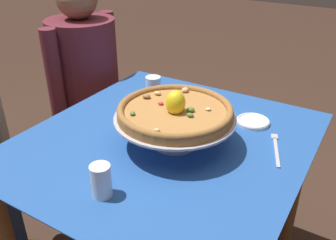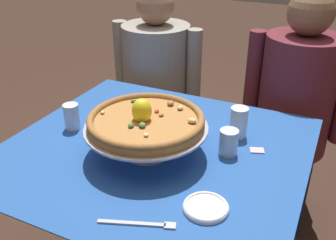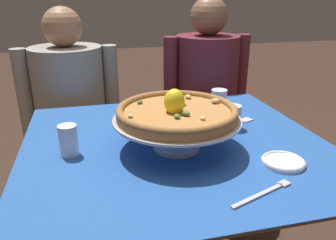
# 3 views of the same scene
# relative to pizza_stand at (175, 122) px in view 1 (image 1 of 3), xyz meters

# --- Properties ---
(dining_table) EXTENTS (1.07, 0.99, 0.75)m
(dining_table) POSITION_rel_pizza_stand_xyz_m (0.01, 0.04, -0.20)
(dining_table) COLOR brown
(dining_table) RESTS_ON ground
(pizza_stand) EXTENTS (0.43, 0.43, 0.11)m
(pizza_stand) POSITION_rel_pizza_stand_xyz_m (0.00, 0.00, 0.00)
(pizza_stand) COLOR #B7B7C1
(pizza_stand) RESTS_ON dining_table
(pizza) EXTENTS (0.40, 0.40, 0.10)m
(pizza) POSITION_rel_pizza_stand_xyz_m (-0.00, -0.00, 0.05)
(pizza) COLOR #AD753D
(pizza) RESTS_ON pizza_stand
(water_glass_back_right) EXTENTS (0.07, 0.07, 0.12)m
(water_glass_back_right) POSITION_rel_pizza_stand_xyz_m (0.26, 0.26, -0.04)
(water_glass_back_right) COLOR white
(water_glass_back_right) RESTS_ON dining_table
(water_glass_side_left) EXTENTS (0.06, 0.06, 0.10)m
(water_glass_side_left) POSITION_rel_pizza_stand_xyz_m (-0.36, 0.04, -0.04)
(water_glass_side_left) COLOR white
(water_glass_side_left) RESTS_ON dining_table
(water_glass_side_right) EXTENTS (0.07, 0.07, 0.09)m
(water_glass_side_right) POSITION_rel_pizza_stand_xyz_m (0.26, 0.12, -0.05)
(water_glass_side_right) COLOR silver
(water_glass_side_right) RESTS_ON dining_table
(side_plate) EXTENTS (0.13, 0.13, 0.02)m
(side_plate) POSITION_rel_pizza_stand_xyz_m (0.29, -0.19, -0.08)
(side_plate) COLOR white
(side_plate) RESTS_ON dining_table
(dinner_fork) EXTENTS (0.21, 0.09, 0.01)m
(dinner_fork) POSITION_rel_pizza_stand_xyz_m (0.16, -0.32, -0.08)
(dinner_fork) COLOR #B7B7C1
(dinner_fork) RESTS_ON dining_table
(sugar_packet) EXTENTS (0.06, 0.05, 0.00)m
(sugar_packet) POSITION_rel_pizza_stand_xyz_m (0.35, 0.18, -0.09)
(sugar_packet) COLOR beige
(sugar_packet) RESTS_ON dining_table
(diner_right) EXTENTS (0.52, 0.37, 1.24)m
(diner_right) POSITION_rel_pizza_stand_xyz_m (0.40, 0.80, -0.23)
(diner_right) COLOR navy
(diner_right) RESTS_ON ground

